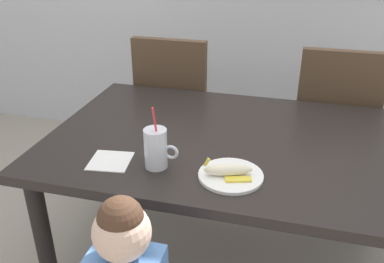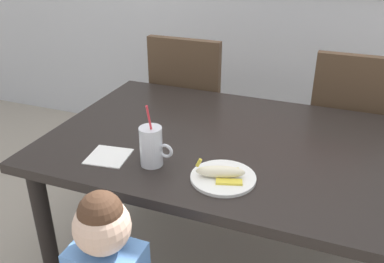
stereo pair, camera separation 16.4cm
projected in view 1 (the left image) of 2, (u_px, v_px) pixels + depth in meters
The scene contains 7 objects.
dining_table at pixel (232, 155), 1.75m from camera, with size 1.53×1.00×0.71m.
dining_chair_left at pixel (176, 104), 2.48m from camera, with size 0.44×0.45×0.96m.
dining_chair_right at pixel (333, 119), 2.28m from camera, with size 0.44×0.45×0.96m.
milk_cup at pixel (156, 150), 1.49m from camera, with size 0.13×0.08×0.25m.
snack_plate at pixel (231, 175), 1.45m from camera, with size 0.23×0.23×0.01m, color white.
peeled_banana at pixel (229, 170), 1.43m from camera, with size 0.18×0.12×0.07m.
paper_napkin at pixel (110, 161), 1.55m from camera, with size 0.15×0.15×0.00m, color white.
Camera 1 is at (0.22, -1.52, 1.49)m, focal length 38.53 mm.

